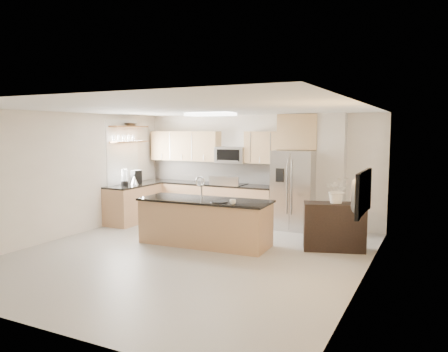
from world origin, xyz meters
The scene contains 27 objects.
floor centered at (0.00, 0.00, 0.00)m, with size 6.50×6.50×0.00m, color #AEAAA5.
ceiling centered at (0.00, 0.00, 2.60)m, with size 6.00×6.50×0.02m, color silver.
wall_back centered at (0.00, 3.25, 1.30)m, with size 6.00×0.02×2.60m, color white.
wall_front centered at (0.00, -3.25, 1.30)m, with size 6.00×0.02×2.60m, color white.
wall_left centered at (-3.00, 0.00, 1.30)m, with size 0.02×6.50×2.60m, color white.
wall_right centered at (3.00, 0.00, 1.30)m, with size 0.02×6.50×2.60m, color white.
back_counter centered at (-1.23, 2.93, 0.47)m, with size 3.55×0.66×1.44m.
left_counter centered at (-2.67, 1.85, 0.46)m, with size 0.66×1.50×0.92m.
range centered at (-0.60, 2.92, 0.47)m, with size 0.76×0.64×1.14m.
upper_cabinets centered at (-1.30, 3.09, 1.83)m, with size 3.50×0.33×0.75m.
microwave centered at (-0.60, 3.04, 1.63)m, with size 0.76×0.40×0.40m.
refrigerator centered at (1.06, 2.87, 0.89)m, with size 0.92×0.78×1.78m.
partition_column centered at (1.82, 3.10, 1.30)m, with size 0.60×0.30×2.60m, color beige.
window centered at (-2.98, 1.85, 1.65)m, with size 0.04×1.15×1.65m.
shelf_lower centered at (-2.85, 1.95, 1.95)m, with size 0.30×1.20×0.04m, color olive.
shelf_upper centered at (-2.85, 1.95, 2.32)m, with size 0.30×1.20×0.04m, color olive.
ceiling_fixture centered at (-0.40, 1.60, 2.56)m, with size 1.00×0.50×0.06m, color white.
island centered at (-0.10, 0.79, 0.45)m, with size 2.62×1.06×1.32m.
credenza centered at (2.26, 1.50, 0.44)m, with size 1.11×0.47×0.89m, color black.
cup centered at (0.64, 0.50, 0.94)m, with size 0.12×0.12×0.09m, color white.
platter centered at (0.30, 0.62, 0.90)m, with size 0.32×0.32×0.02m, color black.
blender centered at (-2.68, 1.55, 1.09)m, with size 0.17×0.17×0.40m.
kettle centered at (-2.62, 1.84, 1.03)m, with size 0.20×0.20×0.25m.
coffee_maker centered at (-2.70, 2.01, 1.08)m, with size 0.23×0.25×0.33m.
bowl centered at (-2.85, 2.03, 2.38)m, with size 0.38×0.38×0.09m, color #B4B4B6.
flower_vase centered at (2.30, 1.50, 1.26)m, with size 0.67×0.58×0.74m, color silver.
television centered at (2.91, -0.20, 1.35)m, with size 1.08×0.14×0.62m, color black.
Camera 1 is at (3.98, -6.54, 2.23)m, focal length 35.00 mm.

